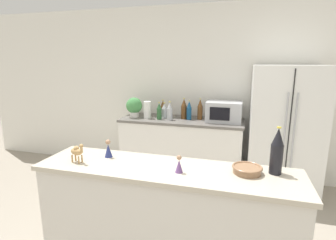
{
  "coord_description": "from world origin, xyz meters",
  "views": [
    {
      "loc": [
        0.57,
        -1.24,
        1.74
      ],
      "look_at": [
        -0.19,
        1.42,
        1.12
      ],
      "focal_mm": 28.0,
      "sensor_mm": 36.0,
      "label": 1
    }
  ],
  "objects_px": {
    "refrigerator": "(284,132)",
    "camel_figurine": "(77,151)",
    "paper_towel_roll": "(147,110)",
    "back_bottle_3": "(184,109)",
    "microwave": "(224,112)",
    "wise_man_figurine_crimson": "(179,165)",
    "fruit_bowl": "(247,169)",
    "potted_plant": "(134,106)",
    "back_bottle_5": "(164,111)",
    "back_bottle_4": "(170,111)",
    "wise_man_figurine_blue": "(108,150)",
    "wine_bottle": "(277,152)",
    "back_bottle_2": "(200,110)",
    "back_bottle_6": "(159,111)",
    "back_bottle_0": "(189,111)",
    "back_bottle_1": "(163,109)"
  },
  "relations": [
    {
      "from": "potted_plant",
      "to": "paper_towel_roll",
      "type": "xyz_separation_m",
      "value": [
        0.22,
        -0.02,
        -0.04
      ]
    },
    {
      "from": "refrigerator",
      "to": "back_bottle_2",
      "type": "height_order",
      "value": "refrigerator"
    },
    {
      "from": "back_bottle_1",
      "to": "back_bottle_4",
      "type": "height_order",
      "value": "back_bottle_4"
    },
    {
      "from": "potted_plant",
      "to": "fruit_bowl",
      "type": "xyz_separation_m",
      "value": [
        1.61,
        -1.84,
        -0.06
      ]
    },
    {
      "from": "back_bottle_5",
      "to": "refrigerator",
      "type": "bearing_deg",
      "value": -2.22
    },
    {
      "from": "fruit_bowl",
      "to": "back_bottle_5",
      "type": "bearing_deg",
      "value": 121.44
    },
    {
      "from": "back_bottle_3",
      "to": "wise_man_figurine_blue",
      "type": "relative_size",
      "value": 2.1
    },
    {
      "from": "back_bottle_1",
      "to": "microwave",
      "type": "bearing_deg",
      "value": -4.53
    },
    {
      "from": "back_bottle_0",
      "to": "back_bottle_2",
      "type": "relative_size",
      "value": 0.91
    },
    {
      "from": "back_bottle_3",
      "to": "back_bottle_4",
      "type": "relative_size",
      "value": 1.14
    },
    {
      "from": "microwave",
      "to": "back_bottle_3",
      "type": "relative_size",
      "value": 1.59
    },
    {
      "from": "microwave",
      "to": "wise_man_figurine_crimson",
      "type": "xyz_separation_m",
      "value": [
        -0.15,
        -2.02,
        -0.01
      ]
    },
    {
      "from": "back_bottle_5",
      "to": "wine_bottle",
      "type": "bearing_deg",
      "value": -54.03
    },
    {
      "from": "microwave",
      "to": "back_bottle_2",
      "type": "xyz_separation_m",
      "value": [
        -0.34,
        0.03,
        0.01
      ]
    },
    {
      "from": "back_bottle_2",
      "to": "back_bottle_4",
      "type": "bearing_deg",
      "value": -160.99
    },
    {
      "from": "camel_figurine",
      "to": "back_bottle_0",
      "type": "bearing_deg",
      "value": 77.82
    },
    {
      "from": "back_bottle_2",
      "to": "wise_man_figurine_crimson",
      "type": "height_order",
      "value": "back_bottle_2"
    },
    {
      "from": "back_bottle_0",
      "to": "back_bottle_1",
      "type": "bearing_deg",
      "value": 167.9
    },
    {
      "from": "back_bottle_5",
      "to": "back_bottle_6",
      "type": "bearing_deg",
      "value": -117.62
    },
    {
      "from": "paper_towel_roll",
      "to": "fruit_bowl",
      "type": "distance_m",
      "value": 2.29
    },
    {
      "from": "refrigerator",
      "to": "camel_figurine",
      "type": "height_order",
      "value": "refrigerator"
    },
    {
      "from": "back_bottle_5",
      "to": "back_bottle_3",
      "type": "bearing_deg",
      "value": 7.33
    },
    {
      "from": "back_bottle_4",
      "to": "wise_man_figurine_blue",
      "type": "xyz_separation_m",
      "value": [
        -0.01,
        -1.78,
        0.01
      ]
    },
    {
      "from": "back_bottle_3",
      "to": "wise_man_figurine_crimson",
      "type": "relative_size",
      "value": 2.43
    },
    {
      "from": "back_bottle_3",
      "to": "fruit_bowl",
      "type": "relative_size",
      "value": 1.48
    },
    {
      "from": "potted_plant",
      "to": "back_bottle_5",
      "type": "distance_m",
      "value": 0.46
    },
    {
      "from": "refrigerator",
      "to": "paper_towel_roll",
      "type": "xyz_separation_m",
      "value": [
        -1.89,
        -0.01,
        0.19
      ]
    },
    {
      "from": "refrigerator",
      "to": "wise_man_figurine_crimson",
      "type": "distance_m",
      "value": 2.17
    },
    {
      "from": "back_bottle_2",
      "to": "wise_man_figurine_blue",
      "type": "height_order",
      "value": "back_bottle_2"
    },
    {
      "from": "paper_towel_roll",
      "to": "back_bottle_3",
      "type": "xyz_separation_m",
      "value": [
        0.53,
        0.11,
        0.02
      ]
    },
    {
      "from": "wise_man_figurine_crimson",
      "to": "back_bottle_6",
      "type": "bearing_deg",
      "value": 111.64
    },
    {
      "from": "refrigerator",
      "to": "wise_man_figurine_crimson",
      "type": "relative_size",
      "value": 13.65
    },
    {
      "from": "refrigerator",
      "to": "back_bottle_6",
      "type": "height_order",
      "value": "refrigerator"
    },
    {
      "from": "back_bottle_3",
      "to": "back_bottle_5",
      "type": "xyz_separation_m",
      "value": [
        -0.29,
        -0.04,
        -0.03
      ]
    },
    {
      "from": "paper_towel_roll",
      "to": "back_bottle_1",
      "type": "height_order",
      "value": "back_bottle_1"
    },
    {
      "from": "microwave",
      "to": "potted_plant",
      "type": "bearing_deg",
      "value": -177.03
    },
    {
      "from": "paper_towel_roll",
      "to": "camel_figurine",
      "type": "relative_size",
      "value": 1.63
    },
    {
      "from": "paper_towel_roll",
      "to": "microwave",
      "type": "distance_m",
      "value": 1.1
    },
    {
      "from": "refrigerator",
      "to": "back_bottle_6",
      "type": "bearing_deg",
      "value": -178.88
    },
    {
      "from": "back_bottle_3",
      "to": "fruit_bowl",
      "type": "bearing_deg",
      "value": -65.7
    },
    {
      "from": "fruit_bowl",
      "to": "camel_figurine",
      "type": "bearing_deg",
      "value": -172.96
    },
    {
      "from": "refrigerator",
      "to": "back_bottle_6",
      "type": "xyz_separation_m",
      "value": [
        -1.7,
        -0.03,
        0.19
      ]
    },
    {
      "from": "back_bottle_5",
      "to": "wise_man_figurine_crimson",
      "type": "xyz_separation_m",
      "value": [
        0.71,
        -2.01,
        0.02
      ]
    },
    {
      "from": "back_bottle_2",
      "to": "camel_figurine",
      "type": "relative_size",
      "value": 2.0
    },
    {
      "from": "potted_plant",
      "to": "back_bottle_6",
      "type": "xyz_separation_m",
      "value": [
        0.41,
        -0.05,
        -0.04
      ]
    },
    {
      "from": "back_bottle_3",
      "to": "wine_bottle",
      "type": "distance_m",
      "value": 2.16
    },
    {
      "from": "back_bottle_4",
      "to": "back_bottle_1",
      "type": "bearing_deg",
      "value": 130.65
    },
    {
      "from": "fruit_bowl",
      "to": "wine_bottle",
      "type": "bearing_deg",
      "value": 13.9
    },
    {
      "from": "camel_figurine",
      "to": "wise_man_figurine_blue",
      "type": "relative_size",
      "value": 1.06
    },
    {
      "from": "back_bottle_6",
      "to": "back_bottle_3",
      "type": "bearing_deg",
      "value": 21.7
    }
  ]
}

